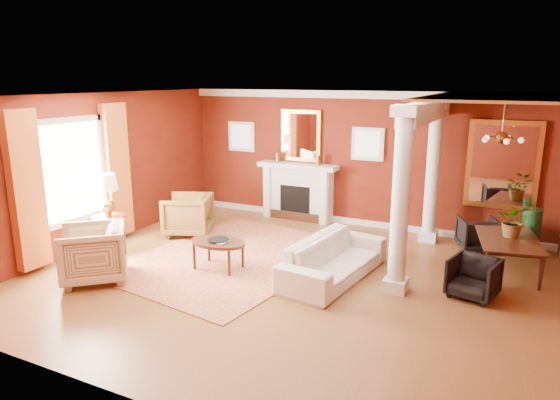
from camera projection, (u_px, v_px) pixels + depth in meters
The scene contains 27 objects.
ground at pixel (286, 279), 8.08m from camera, with size 8.00×8.00×0.00m, color brown.
room_shell at pixel (287, 155), 7.60m from camera, with size 8.04×7.04×2.92m.
fireplace at pixel (298, 191), 11.37m from camera, with size 1.85×0.42×1.29m.
overmantel_mirror at pixel (301, 136), 11.19m from camera, with size 0.95×0.07×1.15m.
flank_window_left at pixel (242, 137), 11.89m from camera, with size 0.70×0.07×0.70m.
flank_window_right at pixel (368, 144), 10.56m from camera, with size 0.70×0.07×0.70m.
left_window at pixel (75, 178), 8.89m from camera, with size 0.21×2.55×2.60m.
column_front at pixel (401, 200), 7.27m from camera, with size 0.36×0.36×2.80m.
column_back at pixel (433, 170), 9.62m from camera, with size 0.36×0.36×2.80m.
header_beam at pixel (427, 111), 8.37m from camera, with size 0.30×3.20×0.32m, color silver.
amber_ceiling at pixel (502, 97), 7.69m from camera, with size 2.30×3.40×0.04m, color #CB893B.
dining_mirror at pixel (503, 165), 9.47m from camera, with size 1.30×0.07×1.70m.
chandelier at pixel (502, 138), 7.86m from camera, with size 0.60×0.62×0.75m.
crown_trim at pixel (358, 95), 10.42m from camera, with size 8.00×0.08×0.16m, color silver.
base_trim at pixel (353, 221), 11.08m from camera, with size 8.00×0.08×0.12m, color silver.
rug at pixel (233, 257), 9.01m from camera, with size 3.08×4.11×0.02m, color maroon.
sofa at pixel (334, 252), 8.01m from camera, with size 2.27×0.66×0.89m, color white.
armchair_leopard at pixel (188, 213), 10.26m from camera, with size 0.90×0.84×0.93m, color black.
armchair_stripe at pixel (93, 251), 7.90m from camera, with size 0.97×0.91×1.00m, color #C8B185.
coffee_table at pixel (218, 244), 8.39m from camera, with size 0.99×0.99×0.50m.
coffee_book at pixel (217, 235), 8.31m from camera, with size 0.18×0.02×0.25m, color black.
side_table at pixel (107, 200), 9.09m from camera, with size 0.59×0.59×1.48m.
dining_table at pixel (509, 244), 8.32m from camera, with size 1.67×0.59×0.93m, color black.
dining_chair_near at pixel (474, 276), 7.33m from camera, with size 0.65×0.60×0.66m, color black.
dining_chair_far at pixel (478, 233), 9.35m from camera, with size 0.66×0.62×0.68m, color black.
green_urn at pixel (530, 237), 9.10m from camera, with size 0.37×0.37×0.88m.
potted_plant at pixel (516, 204), 8.15m from camera, with size 0.51×0.56×0.44m, color #26591E.
Camera 1 is at (3.25, -6.80, 3.17)m, focal length 32.00 mm.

